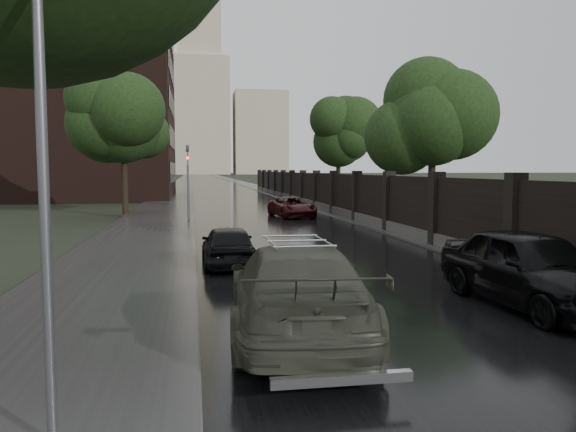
# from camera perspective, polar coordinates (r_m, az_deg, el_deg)

# --- Properties ---
(road) EXTENTS (8.00, 420.00, 0.02)m
(road) POSITION_cam_1_polar(r_m,az_deg,el_deg) (194.04, -8.41, 3.92)
(road) COLOR black
(road) RESTS_ON ground
(sidewalk_left) EXTENTS (4.00, 420.00, 0.16)m
(sidewalk_left) POSITION_cam_1_polar(r_m,az_deg,el_deg) (194.01, -10.19, 3.92)
(sidewalk_left) COLOR #2D2D2D
(sidewalk_left) RESTS_ON ground
(verge_right) EXTENTS (3.00, 420.00, 0.08)m
(verge_right) POSITION_cam_1_polar(r_m,az_deg,el_deg) (194.23, -6.79, 3.95)
(verge_right) COLOR #2D2D2D
(verge_right) RESTS_ON ground
(fence_right) EXTENTS (0.45, 75.72, 2.70)m
(fence_right) POSITION_cam_1_polar(r_m,az_deg,el_deg) (37.06, 3.91, 2.03)
(fence_right) COLOR #383533
(fence_right) RESTS_ON ground
(tree_left_far) EXTENTS (4.25, 4.25, 7.39)m
(tree_left_far) POSITION_cam_1_polar(r_m,az_deg,el_deg) (34.30, -16.39, 8.70)
(tree_left_far) COLOR black
(tree_left_far) RESTS_ON ground
(tree_right_b) EXTENTS (4.08, 4.08, 7.01)m
(tree_right_b) POSITION_cam_1_polar(r_m,az_deg,el_deg) (28.51, 14.50, 8.98)
(tree_right_b) COLOR black
(tree_right_b) RESTS_ON ground
(tree_right_c) EXTENTS (4.08, 4.08, 7.01)m
(tree_right_c) POSITION_cam_1_polar(r_m,az_deg,el_deg) (45.52, 5.15, 7.49)
(tree_right_c) COLOR black
(tree_right_c) RESTS_ON ground
(lamp_post) EXTENTS (0.25, 0.12, 5.11)m
(lamp_post) POSITION_cam_1_polar(r_m,az_deg,el_deg) (5.65, -23.58, 3.17)
(lamp_post) COLOR #59595E
(lamp_post) RESTS_ON ground
(traffic_light) EXTENTS (0.16, 0.32, 4.00)m
(traffic_light) POSITION_cam_1_polar(r_m,az_deg,el_deg) (28.98, -10.13, 3.94)
(traffic_light) COLOR #59595E
(traffic_light) RESTS_ON ground
(brick_building) EXTENTS (24.00, 18.00, 20.00)m
(brick_building) POSITION_cam_1_polar(r_m,az_deg,el_deg) (58.14, -23.91, 11.51)
(brick_building) COLOR black
(brick_building) RESTS_ON ground
(stalinist_tower) EXTENTS (92.00, 30.00, 159.00)m
(stalinist_tower) POSITION_cam_1_polar(r_m,az_deg,el_deg) (306.08, -8.94, 11.41)
(stalinist_tower) COLOR tan
(stalinist_tower) RESTS_ON ground
(volga_sedan) EXTENTS (2.64, 5.54, 1.56)m
(volga_sedan) POSITION_cam_1_polar(r_m,az_deg,el_deg) (9.44, 0.88, -7.52)
(volga_sedan) COLOR #414436
(volga_sedan) RESTS_ON ground
(hatchback_left) EXTENTS (1.48, 3.59, 1.22)m
(hatchback_left) POSITION_cam_1_polar(r_m,az_deg,el_deg) (16.13, -6.10, -3.01)
(hatchback_left) COLOR black
(hatchback_left) RESTS_ON ground
(car_right_near) EXTENTS (2.18, 4.80, 1.60)m
(car_right_near) POSITION_cam_1_polar(r_m,az_deg,el_deg) (12.36, 23.44, -4.88)
(car_right_near) COLOR black
(car_right_near) RESTS_ON ground
(car_right_far) EXTENTS (2.53, 4.51, 1.19)m
(car_right_far) POSITION_cam_1_polar(r_m,az_deg,el_deg) (32.53, 0.42, 0.92)
(car_right_far) COLOR #340B0D
(car_right_far) RESTS_ON ground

